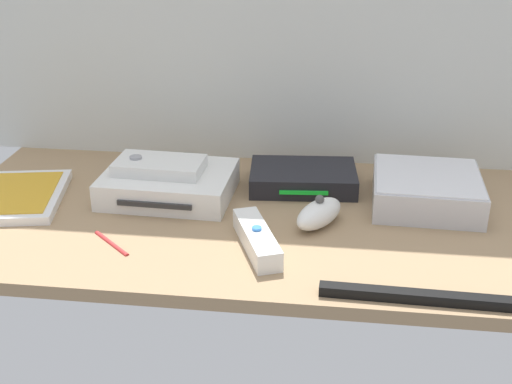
# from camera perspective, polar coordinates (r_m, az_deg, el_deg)

# --- Properties ---
(ground_plane) EXTENTS (1.00, 0.48, 0.02)m
(ground_plane) POSITION_cam_1_polar(r_m,az_deg,el_deg) (1.07, 0.00, -2.43)
(ground_plane) COLOR #9E7F5B
(ground_plane) RESTS_ON ground
(game_console) EXTENTS (0.22, 0.17, 0.04)m
(game_console) POSITION_cam_1_polar(r_m,az_deg,el_deg) (1.13, -7.38, 0.68)
(game_console) COLOR white
(game_console) RESTS_ON ground_plane
(mini_computer) EXTENTS (0.18, 0.18, 0.05)m
(mini_computer) POSITION_cam_1_polar(r_m,az_deg,el_deg) (1.12, 14.21, 0.17)
(mini_computer) COLOR silver
(mini_computer) RESTS_ON ground_plane
(game_case) EXTENTS (0.17, 0.21, 0.02)m
(game_case) POSITION_cam_1_polar(r_m,az_deg,el_deg) (1.18, -19.32, -0.33)
(game_case) COLOR white
(game_case) RESTS_ON ground_plane
(network_router) EXTENTS (0.19, 0.13, 0.03)m
(network_router) POSITION_cam_1_polar(r_m,az_deg,el_deg) (1.16, 4.00, 1.21)
(network_router) COLOR black
(network_router) RESTS_ON ground_plane
(remote_wand) EXTENTS (0.09, 0.15, 0.03)m
(remote_wand) POSITION_cam_1_polar(r_m,az_deg,el_deg) (0.96, 0.07, -3.98)
(remote_wand) COLOR white
(remote_wand) RESTS_ON ground_plane
(remote_nunchuk) EXTENTS (0.09, 0.11, 0.05)m
(remote_nunchuk) POSITION_cam_1_polar(r_m,az_deg,el_deg) (1.03, 5.35, -1.82)
(remote_nunchuk) COLOR white
(remote_nunchuk) RESTS_ON ground_plane
(remote_classic_pad) EXTENTS (0.15, 0.09, 0.02)m
(remote_classic_pad) POSITION_cam_1_polar(r_m,az_deg,el_deg) (1.12, -8.17, 2.22)
(remote_classic_pad) COLOR white
(remote_classic_pad) RESTS_ON game_console
(sensor_bar) EXTENTS (0.24, 0.02, 0.01)m
(sensor_bar) POSITION_cam_1_polar(r_m,az_deg,el_deg) (0.88, 13.29, -8.58)
(sensor_bar) COLOR black
(sensor_bar) RESTS_ON ground_plane
(stylus_pen) EXTENTS (0.07, 0.07, 0.01)m
(stylus_pen) POSITION_cam_1_polar(r_m,az_deg,el_deg) (1.00, -12.13, -4.14)
(stylus_pen) COLOR red
(stylus_pen) RESTS_ON ground_plane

